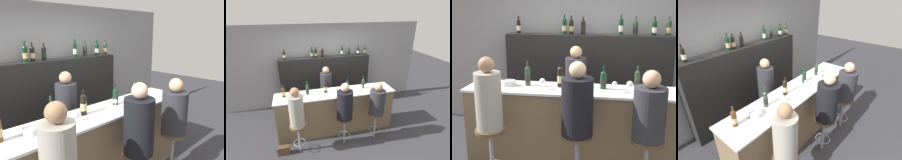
{
  "view_description": "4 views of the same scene",
  "coord_description": "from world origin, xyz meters",
  "views": [
    {
      "loc": [
        -1.77,
        -1.76,
        2.11
      ],
      "look_at": [
        0.23,
        0.32,
        1.47
      ],
      "focal_mm": 35.0,
      "sensor_mm": 36.0,
      "label": 1
    },
    {
      "loc": [
        -0.91,
        -3.48,
        3.03
      ],
      "look_at": [
        0.04,
        0.21,
        1.44
      ],
      "focal_mm": 28.0,
      "sensor_mm": 36.0,
      "label": 2
    },
    {
      "loc": [
        0.45,
        -3.54,
        2.2
      ],
      "look_at": [
        -0.18,
        0.24,
        1.21
      ],
      "focal_mm": 50.0,
      "sensor_mm": 36.0,
      "label": 3
    },
    {
      "loc": [
        -2.13,
        -1.32,
        2.68
      ],
      "look_at": [
        -0.15,
        0.31,
        1.34
      ],
      "focal_mm": 28.0,
      "sensor_mm": 36.0,
      "label": 4
    }
  ],
  "objects": [
    {
      "name": "guest_seated_left",
      "position": [
        -0.97,
        -0.3,
        1.1
      ],
      "size": [
        0.31,
        0.31,
        0.87
      ],
      "color": "gray",
      "rests_on": "bar_stool_left"
    },
    {
      "name": "bartender",
      "position": [
        -0.11,
        0.95,
        0.71
      ],
      "size": [
        0.32,
        0.32,
        1.55
      ],
      "color": "#28282D",
      "rests_on": "ground_plane"
    },
    {
      "name": "wine_bottle_backbar_6",
      "position": [
        1.05,
        1.62,
        1.77
      ],
      "size": [
        0.08,
        0.08,
        0.31
      ],
      "color": "black",
      "rests_on": "back_bar_cabinet"
    },
    {
      "name": "wine_bottle_counter_2",
      "position": [
        -0.24,
        0.34,
        1.23
      ],
      "size": [
        0.08,
        0.08,
        0.32
      ],
      "color": "black",
      "rests_on": "bar_counter"
    },
    {
      "name": "wine_glass_1",
      "position": [
        0.18,
        0.21,
        1.19
      ],
      "size": [
        0.06,
        0.06,
        0.14
      ],
      "color": "silver",
      "rests_on": "bar_counter"
    },
    {
      "name": "bar_stool_middle",
      "position": [
        0.06,
        -0.3,
        0.56
      ],
      "size": [
        0.36,
        0.36,
        0.72
      ],
      "color": "gray",
      "rests_on": "ground_plane"
    },
    {
      "name": "wine_bottle_counter_0",
      "position": [
        -1.23,
        0.34,
        1.21
      ],
      "size": [
        0.08,
        0.08,
        0.3
      ],
      "color": "#4C2D14",
      "rests_on": "bar_counter"
    },
    {
      "name": "wine_bottle_counter_1",
      "position": [
        -0.68,
        0.34,
        1.22
      ],
      "size": [
        0.07,
        0.07,
        0.33
      ],
      "color": "#233823",
      "rests_on": "bar_counter"
    },
    {
      "name": "wine_bottle_counter_4",
      "position": [
        0.74,
        0.34,
        1.22
      ],
      "size": [
        0.07,
        0.07,
        0.31
      ],
      "color": "#233823",
      "rests_on": "bar_counter"
    },
    {
      "name": "wine_bottle_backbar_7",
      "position": [
        1.27,
        1.62,
        1.77
      ],
      "size": [
        0.08,
        0.08,
        0.31
      ],
      "color": "#233823",
      "rests_on": "back_bar_cabinet"
    },
    {
      "name": "wine_glass_0",
      "position": [
        -0.45,
        0.21,
        1.19
      ],
      "size": [
        0.08,
        0.08,
        0.14
      ],
      "color": "silver",
      "rests_on": "bar_counter"
    },
    {
      "name": "back_bar_cabinet",
      "position": [
        0.0,
        1.62,
        0.82
      ],
      "size": [
        2.76,
        0.28,
        1.64
      ],
      "color": "black",
      "rests_on": "ground_plane"
    },
    {
      "name": "metal_bowl",
      "position": [
        -0.93,
        0.29,
        1.12
      ],
      "size": [
        0.19,
        0.19,
        0.07
      ],
      "color": "#B7B7BC",
      "rests_on": "bar_counter"
    },
    {
      "name": "wine_bottle_backbar_4",
      "position": [
        0.53,
        1.62,
        1.78
      ],
      "size": [
        0.07,
        0.07,
        0.33
      ],
      "color": "black",
      "rests_on": "back_bar_cabinet"
    },
    {
      "name": "wine_bottle_counter_3",
      "position": [
        0.32,
        0.34,
        1.21
      ],
      "size": [
        0.08,
        0.08,
        0.3
      ],
      "color": "black",
      "rests_on": "bar_counter"
    },
    {
      "name": "wine_glass_3",
      "position": [
        0.65,
        0.21,
        1.2
      ],
      "size": [
        0.08,
        0.08,
        0.15
      ],
      "color": "silver",
      "rests_on": "bar_counter"
    },
    {
      "name": "wine_bottle_backbar_5",
      "position": [
        0.76,
        1.62,
        1.76
      ],
      "size": [
        0.08,
        0.08,
        0.3
      ],
      "color": "#233823",
      "rests_on": "back_bar_cabinet"
    },
    {
      "name": "ground_plane",
      "position": [
        0.0,
        0.0,
        0.0
      ],
      "size": [
        16.0,
        16.0,
        0.0
      ],
      "primitive_type": "plane",
      "color": "#333338"
    },
    {
      "name": "wine_glass_2",
      "position": [
        0.46,
        0.21,
        1.19
      ],
      "size": [
        0.07,
        0.07,
        0.14
      ],
      "color": "silver",
      "rests_on": "bar_counter"
    },
    {
      "name": "wine_bottle_backbar_0",
      "position": [
        -1.19,
        1.62,
        1.76
      ],
      "size": [
        0.07,
        0.07,
        0.29
      ],
      "color": "black",
      "rests_on": "back_bar_cabinet"
    },
    {
      "name": "wine_bottle_backbar_3",
      "position": [
        -0.09,
        1.62,
        1.76
      ],
      "size": [
        0.08,
        0.08,
        0.29
      ],
      "color": "black",
      "rests_on": "back_bar_cabinet"
    },
    {
      "name": "guest_seated_right",
      "position": [
        0.84,
        -0.3,
        1.05
      ],
      "size": [
        0.35,
        0.35,
        0.78
      ],
      "color": "#28282D",
      "rests_on": "bar_stool_right"
    },
    {
      "name": "guest_seated_middle",
      "position": [
        0.06,
        -0.3,
        1.08
      ],
      "size": [
        0.36,
        0.36,
        0.85
      ],
      "color": "black",
      "rests_on": "bar_stool_middle"
    },
    {
      "name": "wall_back",
      "position": [
        0.0,
        1.84,
        1.3
      ],
      "size": [
        6.4,
        0.05,
        2.6
      ],
      "color": "gray",
      "rests_on": "ground_plane"
    },
    {
      "name": "wine_bottle_backbar_1",
      "position": [
        -0.4,
        1.62,
        1.77
      ],
      "size": [
        0.08,
        0.08,
        0.33
      ],
      "color": "black",
      "rests_on": "back_bar_cabinet"
    },
    {
      "name": "bar_counter",
      "position": [
        0.0,
        0.28,
        0.55
      ],
      "size": [
        2.95,
        0.59,
        1.09
      ],
      "color": "brown",
      "rests_on": "ground_plane"
    },
    {
      "name": "wine_bottle_backbar_2",
      "position": [
        -0.28,
        1.62,
        1.77
      ],
      "size": [
        0.08,
        0.08,
        0.3
      ],
      "color": "black",
      "rests_on": "back_bar_cabinet"
    },
    {
      "name": "bar_stool_right",
      "position": [
        0.84,
        -0.3,
        0.56
      ],
      "size": [
        0.36,
        0.36,
        0.72
      ],
      "color": "gray",
      "rests_on": "ground_plane"
    }
  ]
}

